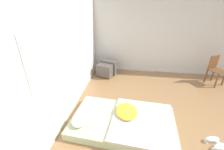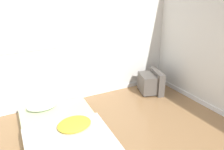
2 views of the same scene
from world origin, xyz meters
name	(u,v)px [view 2 (image 2 of 2)]	position (x,y,z in m)	size (l,w,h in m)	color
wall_back	(29,43)	(0.00, 2.59, 1.29)	(8.30, 0.08, 2.60)	silver
mattress_bed	(65,133)	(0.16, 1.32, 0.11)	(1.38, 2.12, 0.31)	beige
crt_tv	(151,82)	(2.38, 2.08, 0.23)	(0.58, 0.65, 0.49)	#56514C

